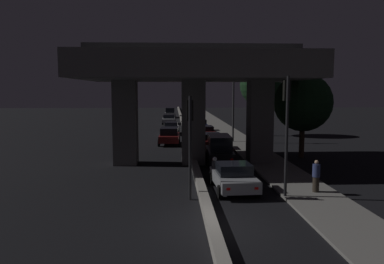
{
  "coord_description": "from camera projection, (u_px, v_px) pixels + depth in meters",
  "views": [
    {
      "loc": [
        -1.36,
        -13.51,
        5.07
      ],
      "look_at": [
        0.35,
        21.28,
        1.24
      ],
      "focal_mm": 35.0,
      "sensor_mm": 36.0,
      "label": 1
    }
  ],
  "objects": [
    {
      "name": "ground_plane",
      "position": [
        211.0,
        227.0,
        14.03
      ],
      "size": [
        200.0,
        200.0,
        0.0
      ],
      "primitive_type": "plane",
      "color": "black"
    },
    {
      "name": "median_divider",
      "position": [
        184.0,
        128.0,
        48.75
      ],
      "size": [
        0.42,
        126.0,
        0.41
      ],
      "primitive_type": "cube",
      "color": "gray",
      "rests_on": "ground_plane"
    },
    {
      "name": "sidewalk_right",
      "position": [
        233.0,
        136.0,
        42.08
      ],
      "size": [
        2.94,
        126.0,
        0.12
      ],
      "primitive_type": "cube",
      "color": "slate",
      "rests_on": "ground_plane"
    },
    {
      "name": "elevated_overpass",
      "position": [
        193.0,
        76.0,
        25.72
      ],
      "size": [
        15.06,
        10.76,
        8.3
      ],
      "color": "#5B5956",
      "rests_on": "ground_plane"
    },
    {
      "name": "traffic_light_left_of_median",
      "position": [
        190.0,
        129.0,
        17.24
      ],
      "size": [
        0.3,
        0.49,
        4.85
      ],
      "color": "black",
      "rests_on": "ground_plane"
    },
    {
      "name": "traffic_light_right_of_median",
      "position": [
        287.0,
        116.0,
        17.39
      ],
      "size": [
        0.3,
        0.49,
        5.76
      ],
      "color": "black",
      "rests_on": "ground_plane"
    },
    {
      "name": "street_lamp",
      "position": [
        231.0,
        96.0,
        36.29
      ],
      "size": [
        2.04,
        0.32,
        7.82
      ],
      "color": "#2D2D30",
      "rests_on": "ground_plane"
    },
    {
      "name": "car_silver_lead",
      "position": [
        234.0,
        177.0,
        18.95
      ],
      "size": [
        2.17,
        4.08,
        1.44
      ],
      "rotation": [
        0.0,
        0.0,
        1.62
      ],
      "color": "gray",
      "rests_on": "ground_plane"
    },
    {
      "name": "car_black_second",
      "position": [
        219.0,
        149.0,
        26.03
      ],
      "size": [
        1.92,
        4.33,
        2.0
      ],
      "rotation": [
        0.0,
        0.0,
        1.55
      ],
      "color": "black",
      "rests_on": "ground_plane"
    },
    {
      "name": "car_dark_red_third",
      "position": [
        211.0,
        141.0,
        32.72
      ],
      "size": [
        2.08,
        4.72,
        1.41
      ],
      "rotation": [
        0.0,
        0.0,
        1.56
      ],
      "color": "#591414",
      "rests_on": "ground_plane"
    },
    {
      "name": "car_dark_red_fourth",
      "position": [
        205.0,
        133.0,
        38.48
      ],
      "size": [
        2.03,
        4.24,
        1.51
      ],
      "rotation": [
        0.0,
        0.0,
        1.61
      ],
      "color": "#591414",
      "rests_on": "ground_plane"
    },
    {
      "name": "car_dark_blue_fifth",
      "position": [
        200.0,
        125.0,
        47.42
      ],
      "size": [
        2.0,
        4.47,
        1.47
      ],
      "rotation": [
        0.0,
        0.0,
        1.6
      ],
      "color": "#141938",
      "rests_on": "ground_plane"
    },
    {
      "name": "car_dark_red_lead_oncoming",
      "position": [
        169.0,
        136.0,
        35.45
      ],
      "size": [
        2.11,
        4.01,
        1.62
      ],
      "rotation": [
        0.0,
        0.0,
        -1.61
      ],
      "color": "#591414",
      "rests_on": "ground_plane"
    },
    {
      "name": "car_white_second_oncoming",
      "position": [
        171.0,
        128.0,
        44.17
      ],
      "size": [
        1.95,
        4.07,
        1.41
      ],
      "rotation": [
        0.0,
        0.0,
        -1.61
      ],
      "color": "silver",
      "rests_on": "ground_plane"
    },
    {
      "name": "car_silver_third_oncoming",
      "position": [
        169.0,
        119.0,
        57.44
      ],
      "size": [
        2.05,
        4.15,
        1.43
      ],
      "rotation": [
        0.0,
        0.0,
        -1.57
      ],
      "color": "gray",
      "rests_on": "ground_plane"
    },
    {
      "name": "car_silver_fourth_oncoming",
      "position": [
        170.0,
        112.0,
        71.22
      ],
      "size": [
        2.06,
        3.97,
        1.88
      ],
      "rotation": [
        0.0,
        0.0,
        -1.56
      ],
      "color": "gray",
      "rests_on": "ground_plane"
    },
    {
      "name": "motorcycle_black_filtering_near",
      "position": [
        215.0,
        172.0,
        20.57
      ],
      "size": [
        0.34,
        1.77,
        1.47
      ],
      "rotation": [
        0.0,
        0.0,
        1.51
      ],
      "color": "black",
      "rests_on": "ground_plane"
    },
    {
      "name": "motorcycle_white_filtering_mid",
      "position": [
        199.0,
        151.0,
        27.63
      ],
      "size": [
        0.34,
        2.03,
        1.48
      ],
      "rotation": [
        0.0,
        0.0,
        1.63
      ],
      "color": "black",
      "rests_on": "ground_plane"
    },
    {
      "name": "pedestrian_on_sidewalk",
      "position": [
        316.0,
        176.0,
        18.34
      ],
      "size": [
        0.37,
        0.37,
        1.58
      ],
      "color": "#2D261E",
      "rests_on": "sidewalk_right"
    },
    {
      "name": "roadside_tree_kerbside_near",
      "position": [
        303.0,
        103.0,
        28.12
      ],
      "size": [
        4.39,
        4.39,
        6.4
      ],
      "color": "#38281C",
      "rests_on": "ground_plane"
    },
    {
      "name": "roadside_tree_kerbside_mid",
      "position": [
        260.0,
        86.0,
        41.91
      ],
      "size": [
        4.61,
        4.61,
        8.0
      ],
      "color": "#2D2116",
      "rests_on": "ground_plane"
    }
  ]
}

